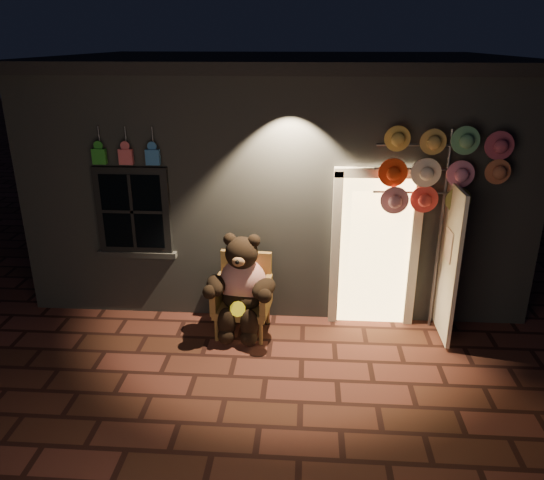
{
  "coord_description": "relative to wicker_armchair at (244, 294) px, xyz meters",
  "views": [
    {
      "loc": [
        0.43,
        -5.2,
        3.72
      ],
      "look_at": [
        0.01,
        1.0,
        1.35
      ],
      "focal_mm": 35.0,
      "sensor_mm": 36.0,
      "label": 1
    }
  ],
  "objects": [
    {
      "name": "hat_rack",
      "position": [
        2.43,
        0.16,
        1.68
      ],
      "size": [
        1.61,
        0.22,
        2.72
      ],
      "color": "#59595E",
      "rests_on": "ground"
    },
    {
      "name": "wicker_armchair",
      "position": [
        0.0,
        0.0,
        0.0
      ],
      "size": [
        0.78,
        0.71,
        1.05
      ],
      "rotation": [
        0.0,
        0.0,
        -0.09
      ],
      "color": "brown",
      "rests_on": "ground"
    },
    {
      "name": "ground",
      "position": [
        0.38,
        -1.11,
        -0.53
      ],
      "size": [
        60.0,
        60.0,
        0.0
      ],
      "primitive_type": "plane",
      "color": "#5C2B23",
      "rests_on": "ground"
    },
    {
      "name": "teddy_bear",
      "position": [
        -0.01,
        -0.14,
        0.18
      ],
      "size": [
        1.0,
        0.81,
        1.38
      ],
      "rotation": [
        0.0,
        0.0,
        -0.09
      ],
      "color": "red",
      "rests_on": "ground"
    },
    {
      "name": "shop_building",
      "position": [
        0.38,
        2.87,
        1.21
      ],
      "size": [
        7.3,
        5.95,
        3.51
      ],
      "color": "slate",
      "rests_on": "ground"
    }
  ]
}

